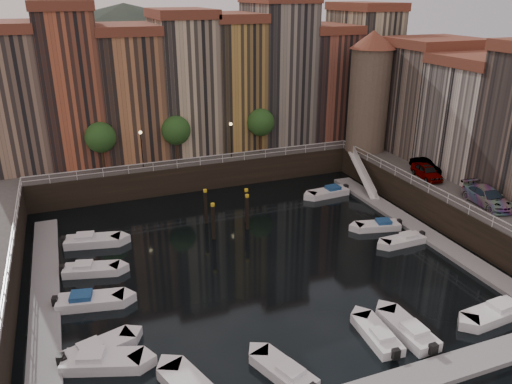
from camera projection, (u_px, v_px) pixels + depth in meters
name	position (u px, v px, depth m)	size (l,w,h in m)	color
ground	(252.00, 256.00, 42.05)	(200.00, 200.00, 0.00)	black
quay_far	(180.00, 153.00, 64.00)	(80.00, 20.00, 3.00)	black
dock_left	(45.00, 300.00, 35.71)	(2.00, 28.00, 0.35)	gray
dock_right	(418.00, 229.00, 46.53)	(2.00, 28.00, 0.35)	gray
mountains	(115.00, 43.00, 134.89)	(145.00, 100.00, 18.00)	#2D382D
far_terrace	(208.00, 80.00, 59.41)	(48.70, 10.30, 17.50)	#90725C
right_terrace	(482.00, 110.00, 50.61)	(9.30, 24.30, 14.00)	#756558
corner_tower	(369.00, 90.00, 57.47)	(5.20, 5.20, 13.80)	#6B5B4C
promenade_trees	(182.00, 130.00, 54.90)	(21.20, 3.20, 5.20)	black
street_lamps	(187.00, 138.00, 54.41)	(10.36, 0.36, 4.18)	black
railings	(232.00, 194.00, 44.86)	(36.08, 34.04, 0.52)	white
gangway	(363.00, 173.00, 55.70)	(2.78, 8.32, 3.73)	white
mooring_pilings	(228.00, 212.00, 46.45)	(4.31, 3.80, 3.78)	black
boat_left_0	(101.00, 361.00, 29.54)	(5.05, 3.19, 1.13)	silver
boat_left_1	(98.00, 349.00, 30.62)	(4.56, 2.80, 1.02)	silver
boat_left_2	(89.00, 301.00, 35.32)	(5.00, 2.62, 1.12)	silver
boat_left_3	(90.00, 269.00, 39.37)	(4.62, 2.63, 1.04)	silver
boat_left_4	(91.00, 241.00, 43.82)	(5.12, 2.74, 1.15)	silver
boat_right_0	(494.00, 313.00, 33.97)	(4.96, 2.15, 1.12)	silver
boat_right_2	(404.00, 240.00, 44.05)	(4.22, 1.62, 0.97)	silver
boat_right_3	(379.00, 226.00, 46.76)	(4.43, 2.42, 0.99)	silver
boat_right_4	(329.00, 192.00, 54.45)	(4.81, 2.05, 1.09)	silver
boat_near_1	(285.00, 372.00, 28.75)	(3.03, 4.57, 1.03)	silver
boat_near_2	(378.00, 335.00, 31.83)	(1.86, 4.48, 1.02)	silver
boat_near_3	(409.00, 330.00, 32.25)	(1.90, 4.85, 1.11)	silver
car_a	(427.00, 172.00, 50.49)	(1.70, 4.22, 1.44)	gray
car_b	(428.00, 166.00, 52.52)	(1.40, 4.03, 1.33)	gray
car_c	(487.00, 198.00, 44.12)	(2.19, 5.38, 1.56)	gray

